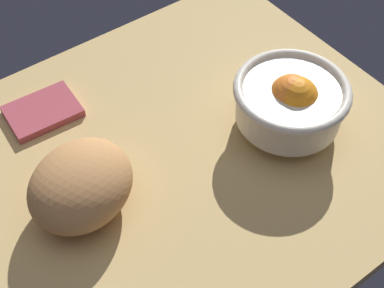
% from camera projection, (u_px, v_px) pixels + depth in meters
% --- Properties ---
extents(ground_plane, '(0.76, 0.67, 0.03)m').
position_uv_depth(ground_plane, '(185.00, 154.00, 0.92)').
color(ground_plane, tan).
extents(fruit_bowl, '(0.19, 0.19, 0.11)m').
position_uv_depth(fruit_bowl, '(291.00, 101.00, 0.90)').
color(fruit_bowl, silver).
rests_on(fruit_bowl, ground).
extents(bread_loaf, '(0.21, 0.19, 0.10)m').
position_uv_depth(bread_loaf, '(82.00, 187.00, 0.80)').
color(bread_loaf, tan).
rests_on(bread_loaf, ground).
extents(napkin_spare, '(0.13, 0.10, 0.01)m').
position_uv_depth(napkin_spare, '(43.00, 111.00, 0.96)').
color(napkin_spare, '#AC4650').
rests_on(napkin_spare, ground).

